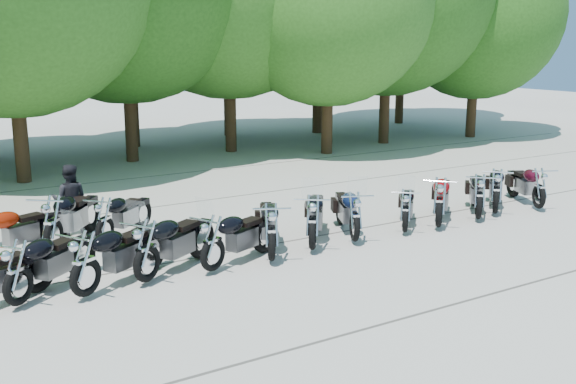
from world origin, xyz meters
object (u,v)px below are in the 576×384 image
motorcycle_8 (406,209)px  motorcycle_10 (479,195)px  motorcycle_2 (85,262)px  rider_1 (70,200)px  motorcycle_9 (440,201)px  motorcycle_7 (355,215)px  motorcycle_4 (212,241)px  motorcycle_15 (104,220)px  motorcycle_5 (271,230)px  motorcycle_1 (17,271)px  motorcycle_14 (52,222)px  motorcycle_3 (146,249)px  motorcycle_11 (496,190)px  motorcycle_12 (540,187)px  motorcycle_6 (313,220)px

motorcycle_8 → motorcycle_10: (2.26, -0.07, 0.07)m
motorcycle_2 → rider_1: 4.24m
motorcycle_8 → rider_1: bearing=11.8°
motorcycle_9 → motorcycle_7: bearing=44.1°
motorcycle_2 → motorcycle_10: size_ratio=1.02×
motorcycle_4 → motorcycle_9: size_ratio=0.92×
motorcycle_4 → motorcycle_15: (-1.20, 2.70, -0.02)m
motorcycle_5 → motorcycle_1: bearing=24.8°
motorcycle_10 → motorcycle_14: bearing=27.9°
motorcycle_4 → motorcycle_9: motorcycle_9 is taller
motorcycle_3 → motorcycle_11: bearing=-120.6°
motorcycle_9 → motorcycle_12: motorcycle_9 is taller
motorcycle_1 → motorcycle_4: bearing=-131.0°
motorcycle_9 → motorcycle_12: 3.44m
motorcycle_6 → motorcycle_11: (5.53, 0.09, -0.01)m
motorcycle_7 → motorcycle_11: size_ratio=0.96×
motorcycle_14 → motorcycle_15: bearing=-139.7°
motorcycle_5 → motorcycle_12: (7.94, 0.03, -0.05)m
motorcycle_2 → motorcycle_11: 10.20m
motorcycle_15 → motorcycle_9: bearing=-151.8°
motorcycle_14 → rider_1: rider_1 is taller
motorcycle_3 → motorcycle_10: bearing=-121.6°
motorcycle_3 → motorcycle_8: 6.06m
motorcycle_4 → motorcycle_10: bearing=-113.0°
motorcycle_5 → motorcycle_11: (6.61, 0.26, -0.01)m
rider_1 → motorcycle_5: bearing=146.3°
motorcycle_7 → motorcycle_10: 3.67m
motorcycle_9 → motorcycle_5: bearing=48.0°
motorcycle_10 → motorcycle_14: size_ratio=0.93×
motorcycle_7 → motorcycle_12: bearing=-155.5°
motorcycle_9 → rider_1: (-7.27, 4.10, 0.11)m
motorcycle_4 → motorcycle_5: 1.23m
motorcycle_9 → motorcycle_11: motorcycle_9 is taller
motorcycle_2 → motorcycle_6: (4.67, 0.17, 0.01)m
motorcycle_1 → motorcycle_6: (5.70, -0.01, 0.03)m
motorcycle_6 → motorcycle_10: size_ratio=1.04×
motorcycle_11 → motorcycle_15: bearing=32.5°
motorcycle_1 → motorcycle_8: size_ratio=1.10×
motorcycle_2 → motorcycle_7: (5.76, 0.19, -0.03)m
motorcycle_4 → motorcycle_12: (9.17, -0.02, -0.01)m
motorcycle_14 → motorcycle_6: bearing=-170.4°
motorcycle_1 → motorcycle_6: bearing=-128.9°
motorcycle_1 → motorcycle_11: bearing=-128.4°
motorcycle_14 → rider_1: size_ratio=1.56×
motorcycle_3 → rider_1: rider_1 is taller
motorcycle_7 → motorcycle_14: bearing=1.8°
motorcycle_11 → motorcycle_12: bearing=-142.0°
motorcycle_9 → motorcycle_10: motorcycle_9 is taller
motorcycle_4 → motorcycle_12: bearing=-113.5°
motorcycle_7 → motorcycle_11: bearing=-153.0°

